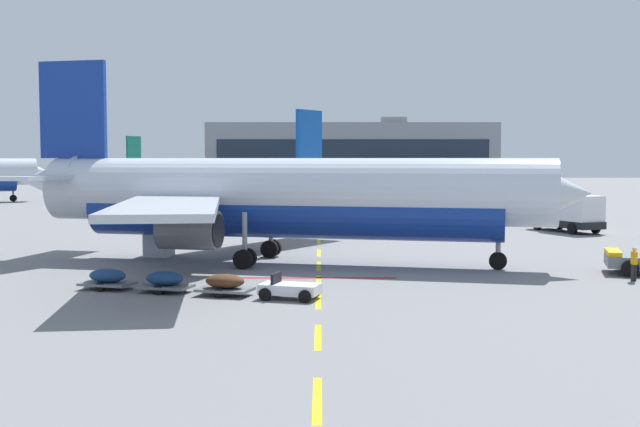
{
  "coord_description": "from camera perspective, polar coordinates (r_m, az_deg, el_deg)",
  "views": [
    {
      "loc": [
        18.07,
        -18.75,
        6.16
      ],
      "look_at": [
        18.03,
        30.87,
        2.74
      ],
      "focal_mm": 44.61,
      "sensor_mm": 36.0,
      "label": 1
    }
  ],
  "objects": [
    {
      "name": "ground",
      "position": [
        63.01,
        20.42,
        -1.91
      ],
      "size": [
        400.0,
        400.0,
        0.0
      ],
      "primitive_type": "plane",
      "color": "slate"
    },
    {
      "name": "apron_paint_markings",
      "position": [
        55.25,
        -0.03,
        -2.45
      ],
      "size": [
        8.0,
        93.32,
        0.01
      ],
      "color": "yellow",
      "rests_on": "ground"
    },
    {
      "name": "airliner_foreground",
      "position": [
        46.72,
        -2.74,
        1.23
      ],
      "size": [
        34.56,
        33.76,
        12.2
      ],
      "color": "silver",
      "rests_on": "ground"
    },
    {
      "name": "airliner_mid_left",
      "position": [
        122.8,
        -10.55,
        2.41
      ],
      "size": [
        24.95,
        25.95,
        9.32
      ],
      "color": "silver",
      "rests_on": "ground"
    },
    {
      "name": "airliner_far_center",
      "position": [
        84.15,
        3.82,
        2.1
      ],
      "size": [
        26.25,
        28.11,
        10.69
      ],
      "color": "white",
      "rests_on": "ground"
    },
    {
      "name": "catering_truck",
      "position": [
        70.09,
        17.41,
        0.07
      ],
      "size": [
        4.89,
        7.39,
        3.14
      ],
      "color": "black",
      "rests_on": "ground"
    },
    {
      "name": "baggage_train",
      "position": [
        36.74,
        -8.9,
        -4.91
      ],
      "size": [
        11.53,
        4.76,
        1.14
      ],
      "color": "silver",
      "rests_on": "ground"
    },
    {
      "name": "ground_crew_worker",
      "position": [
        43.05,
        21.65,
        -3.23
      ],
      "size": [
        0.34,
        0.67,
        1.73
      ],
      "color": "#232328",
      "rests_on": "ground"
    },
    {
      "name": "uld_cargo_container",
      "position": [
        51.31,
        -11.43,
        -2.13
      ],
      "size": [
        1.79,
        1.75,
        1.6
      ],
      "color": "#B7BCC6",
      "rests_on": "ground"
    },
    {
      "name": "terminal_satellite",
      "position": [
        194.05,
        2.31,
        4.29
      ],
      "size": [
        68.7,
        18.83,
        16.25
      ],
      "color": "gray",
      "rests_on": "ground"
    }
  ]
}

